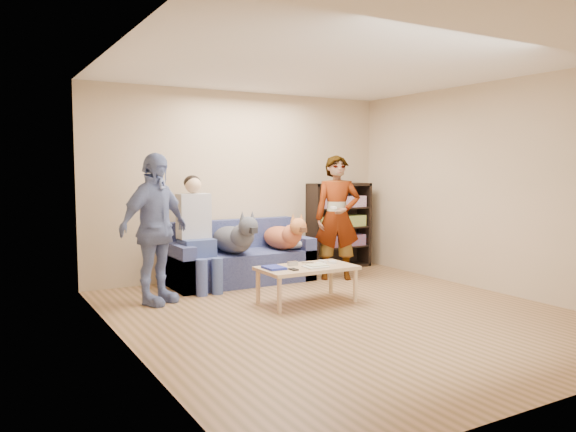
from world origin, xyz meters
TOP-DOWN VIEW (x-y plane):
  - ground at (0.00, 0.00)m, footprint 5.00×5.00m
  - ceiling at (0.00, 0.00)m, footprint 5.00×5.00m
  - wall_back at (0.00, 2.50)m, footprint 4.50×0.00m
  - wall_front at (0.00, -2.50)m, footprint 4.50×0.00m
  - wall_left at (-2.25, 0.00)m, footprint 0.00×5.00m
  - wall_right at (2.25, 0.00)m, footprint 0.00×5.00m
  - blanket at (0.46, 1.87)m, footprint 0.39×0.33m
  - person_standing_right at (1.01, 1.59)m, footprint 0.74×0.66m
  - person_standing_left at (-1.59, 1.46)m, footprint 1.08×0.86m
  - held_controller at (0.81, 1.39)m, footprint 0.06×0.12m
  - notebook_blue at (-0.48, 0.68)m, footprint 0.20×0.26m
  - papers at (-0.03, 0.53)m, footprint 0.26×0.20m
  - magazine at (0.00, 0.55)m, footprint 0.22×0.17m
  - camera_silver at (-0.20, 0.75)m, footprint 0.11×0.06m
  - controller_a at (0.20, 0.73)m, footprint 0.04×0.13m
  - controller_b at (0.28, 0.65)m, footprint 0.09×0.06m
  - headphone_cup_a at (0.12, 0.61)m, footprint 0.07×0.07m
  - headphone_cup_b at (0.12, 0.69)m, footprint 0.07×0.07m
  - pen_orange at (-0.10, 0.47)m, footprint 0.13×0.06m
  - pen_black at (0.04, 0.81)m, footprint 0.13×0.08m
  - wallet at (-0.33, 0.51)m, footprint 0.07×0.12m
  - sofa at (-0.25, 2.10)m, footprint 1.90×0.85m
  - person_seated at (-0.90, 1.97)m, footprint 0.40×0.73m
  - dog_gray at (-0.41, 1.87)m, footprint 0.40×1.25m
  - dog_tan at (0.33, 1.87)m, footprint 0.36×1.14m
  - coffee_table at (-0.08, 0.63)m, footprint 1.10×0.60m
  - bookshelf at (1.55, 2.33)m, footprint 1.00×0.34m

SIDE VIEW (x-z plane):
  - ground at x=0.00m, z-range 0.00..0.00m
  - sofa at x=-0.25m, z-range -0.13..0.69m
  - coffee_table at x=-0.08m, z-range 0.16..0.58m
  - pen_orange at x=-0.10m, z-range 0.42..0.43m
  - pen_black at x=0.04m, z-range 0.42..0.43m
  - papers at x=-0.03m, z-range 0.42..0.43m
  - wallet at x=-0.33m, z-range 0.42..0.43m
  - headphone_cup_a at x=0.12m, z-range 0.42..0.44m
  - headphone_cup_b at x=0.12m, z-range 0.42..0.44m
  - notebook_blue at x=-0.48m, z-range 0.42..0.45m
  - controller_a at x=0.20m, z-range 0.42..0.45m
  - controller_b at x=0.28m, z-range 0.42..0.45m
  - magazine at x=0.00m, z-range 0.43..0.45m
  - camera_silver at x=-0.20m, z-range 0.42..0.47m
  - blanket at x=0.46m, z-range 0.43..0.56m
  - dog_tan at x=0.33m, z-range 0.35..0.87m
  - dog_gray at x=-0.41m, z-range 0.34..0.93m
  - bookshelf at x=1.55m, z-range 0.03..1.33m
  - person_seated at x=-0.90m, z-range 0.04..1.51m
  - person_standing_right at x=1.01m, z-range 0.00..1.71m
  - person_standing_left at x=-1.59m, z-range 0.00..1.71m
  - held_controller at x=0.81m, z-range 1.00..1.03m
  - wall_back at x=0.00m, z-range -0.95..3.55m
  - wall_front at x=0.00m, z-range -0.95..3.55m
  - wall_left at x=-2.25m, z-range -1.20..3.80m
  - wall_right at x=2.25m, z-range -1.20..3.80m
  - ceiling at x=0.00m, z-range 2.60..2.60m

